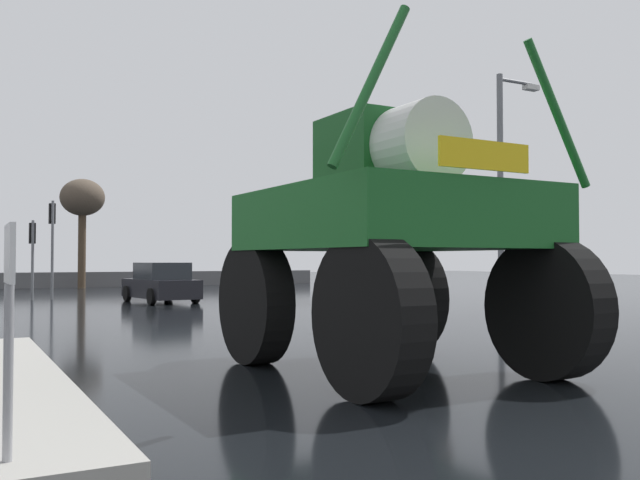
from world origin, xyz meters
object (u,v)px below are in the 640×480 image
lane_arrow_sign (9,297)px  bare_tree_right (407,150)px  streetlight_near_right (504,180)px  sedan_ahead (161,284)px  traffic_signal_far_left (52,227)px  bare_tree_far_center (82,200)px  traffic_signal_far_right (32,242)px  traffic_signal_near_right (404,212)px  oversize_sprayer (390,234)px

lane_arrow_sign → bare_tree_right: bare_tree_right is taller
lane_arrow_sign → streetlight_near_right: (14.03, 9.69, 2.64)m
sedan_ahead → streetlight_near_right: size_ratio=0.59×
lane_arrow_sign → traffic_signal_far_left: 24.70m
sedan_ahead → bare_tree_far_center: size_ratio=0.68×
sedan_ahead → traffic_signal_far_right: size_ratio=1.32×
traffic_signal_far_left → bare_tree_right: bare_tree_right is taller
sedan_ahead → traffic_signal_near_right: traffic_signal_near_right is taller
traffic_signal_far_right → bare_tree_right: (13.56, -7.07, 3.81)m
traffic_signal_near_right → traffic_signal_far_left: (-6.04, 16.42, 0.18)m
oversize_sprayer → bare_tree_far_center: (0.81, 32.33, 3.01)m
traffic_signal_near_right → traffic_signal_far_right: 17.78m
bare_tree_far_center → streetlight_near_right: bearing=-72.7°
traffic_signal_near_right → streetlight_near_right: size_ratio=0.53×
traffic_signal_near_right → bare_tree_far_center: bearing=96.6°
lane_arrow_sign → streetlight_near_right: streetlight_near_right is taller
sedan_ahead → traffic_signal_far_right: 6.03m
traffic_signal_near_right → traffic_signal_far_right: traffic_signal_near_right is taller
oversize_sprayer → sedan_ahead: bearing=-5.5°
sedan_ahead → traffic_signal_far_right: traffic_signal_far_right is taller
lane_arrow_sign → bare_tree_right: size_ratio=0.22×
bare_tree_right → oversize_sprayer: bearing=-126.4°
oversize_sprayer → traffic_signal_far_left: 21.77m
streetlight_near_right → bare_tree_far_center: streetlight_near_right is taller
lane_arrow_sign → traffic_signal_far_right: 24.59m
traffic_signal_far_right → streetlight_near_right: streetlight_near_right is taller
oversize_sprayer → bare_tree_right: bearing=-37.3°
oversize_sprayer → sedan_ahead: size_ratio=1.23×
bare_tree_right → lane_arrow_sign: bearing=-132.7°
sedan_ahead → bare_tree_right: (9.35, -3.07, 5.44)m
lane_arrow_sign → traffic_signal_far_left: size_ratio=0.43×
traffic_signal_far_left → bare_tree_far_center: size_ratio=0.65×
traffic_signal_far_left → streetlight_near_right: 18.32m
traffic_signal_far_right → bare_tree_right: size_ratio=0.41×
oversize_sprayer → bare_tree_right: 18.58m
oversize_sprayer → traffic_signal_near_right: oversize_sprayer is taller
oversize_sprayer → bare_tree_far_center: 32.48m
traffic_signal_far_left → bare_tree_right: bearing=-28.9°
traffic_signal_far_right → bare_tree_right: bearing=-27.5°
bare_tree_far_center → oversize_sprayer: bearing=-91.4°
sedan_ahead → traffic_signal_far_left: bearing=35.1°
traffic_signal_near_right → sedan_ahead: bearing=101.7°
traffic_signal_far_left → traffic_signal_far_right: (-0.75, 0.01, -0.61)m
traffic_signal_far_right → bare_tree_far_center: 11.58m
lane_arrow_sign → traffic_signal_far_right: (2.46, 24.45, 1.00)m
oversize_sprayer → traffic_signal_far_right: (-2.82, 21.66, 0.34)m
bare_tree_right → traffic_signal_far_right: bearing=152.5°
traffic_signal_far_left → streetlight_near_right: size_ratio=0.57×
oversize_sprayer → traffic_signal_far_left: (-2.07, 21.65, 0.95)m
sedan_ahead → traffic_signal_far_left: traffic_signal_far_left is taller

